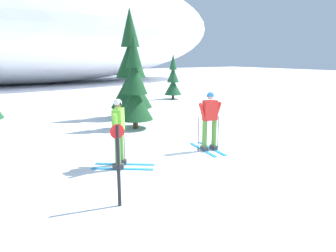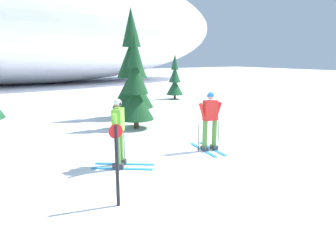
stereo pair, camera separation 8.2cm
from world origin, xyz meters
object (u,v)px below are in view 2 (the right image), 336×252
object	(u,v)px
skier_lime_jacket	(119,131)
pine_tree_center	(136,90)
pine_tree_far_right	(175,80)
pine_tree_center_right	(132,73)
trail_marker_post	(117,161)
skier_red_jacket	(210,120)

from	to	relation	value
skier_lime_jacket	pine_tree_center	distance (m)	4.61
skier_lime_jacket	pine_tree_far_right	xyz separation A→B (m)	(8.66, 10.48, 0.30)
pine_tree_center_right	trail_marker_post	size ratio (longest dim) A/B	3.06
pine_tree_far_right	skier_lime_jacket	bearing A→B (deg)	-129.57
pine_tree_center	skier_red_jacket	bearing A→B (deg)	-82.46
pine_tree_center_right	trail_marker_post	xyz separation A→B (m)	(-4.25, -8.06, -1.18)
trail_marker_post	pine_tree_center	bearing A→B (deg)	60.46
pine_tree_center	skier_lime_jacket	bearing A→B (deg)	-122.04
skier_red_jacket	pine_tree_center_right	size ratio (longest dim) A/B	0.36
pine_tree_center	trail_marker_post	world-z (taller)	pine_tree_center
skier_lime_jacket	trail_marker_post	xyz separation A→B (m)	(-0.92, -2.03, -0.05)
pine_tree_center	trail_marker_post	xyz separation A→B (m)	(-3.35, -5.91, -0.64)
skier_lime_jacket	trail_marker_post	distance (m)	2.23
pine_tree_center	pine_tree_center_right	bearing A→B (deg)	67.25
pine_tree_far_right	trail_marker_post	size ratio (longest dim) A/B	1.85
pine_tree_center	pine_tree_far_right	bearing A→B (deg)	46.64
trail_marker_post	skier_red_jacket	bearing A→B (deg)	26.23
skier_red_jacket	skier_lime_jacket	world-z (taller)	skier_red_jacket
skier_red_jacket	skier_lime_jacket	bearing A→B (deg)	177.71
pine_tree_center_right	pine_tree_far_right	bearing A→B (deg)	39.86
skier_red_jacket	pine_tree_center	bearing A→B (deg)	97.54
skier_lime_jacket	pine_tree_center_right	distance (m)	6.98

